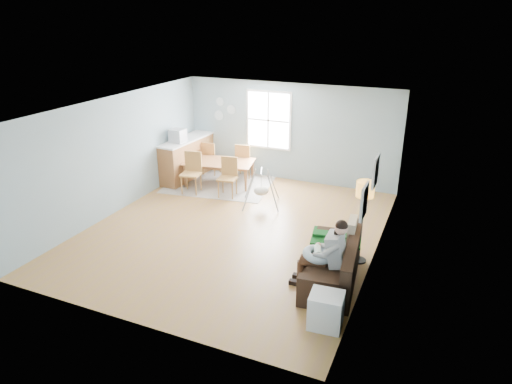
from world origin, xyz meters
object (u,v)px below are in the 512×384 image
at_px(counter, 187,158).
at_px(monitor, 178,136).
at_px(floor_lamp, 365,196).
at_px(dining_table, 219,173).
at_px(storage_cube, 325,310).
at_px(toddler, 334,241).
at_px(chair_sw, 192,169).
at_px(father, 327,252).
at_px(chair_nw, 210,156).
at_px(chair_se, 228,174).
at_px(chair_ne, 244,159).
at_px(baby_swing, 261,190).
at_px(sofa, 335,266).

relative_size(counter, monitor, 5.25).
bearing_deg(floor_lamp, dining_table, 149.14).
relative_size(storage_cube, counter, 0.27).
relative_size(toddler, chair_sw, 0.77).
height_order(father, chair_nw, father).
distance_m(counter, monitor, 0.84).
distance_m(floor_lamp, chair_nw, 5.98).
bearing_deg(chair_se, chair_ne, 98.26).
height_order(monitor, baby_swing, monitor).
bearing_deg(counter, chair_nw, 42.40).
bearing_deg(chair_sw, father, -34.26).
xyz_separation_m(sofa, storage_cube, (0.18, -1.29, -0.01)).
bearing_deg(father, monitor, 145.58).
bearing_deg(counter, father, -37.30).
relative_size(floor_lamp, chair_nw, 1.64).
bearing_deg(chair_se, chair_sw, -171.99).
distance_m(sofa, chair_nw, 6.22).
relative_size(sofa, father, 1.56).
bearing_deg(floor_lamp, baby_swing, 147.90).
distance_m(chair_nw, baby_swing, 2.68).
xyz_separation_m(sofa, chair_se, (-3.52, 2.85, 0.30)).
relative_size(counter, baby_swing, 1.80).
bearing_deg(dining_table, chair_sw, -130.05).
relative_size(father, toddler, 1.62).
xyz_separation_m(toddler, chair_nw, (-4.62, 3.87, -0.12)).
height_order(father, chair_sw, father).
bearing_deg(dining_table, sofa, -51.92).
bearing_deg(chair_nw, chair_se, -45.27).
bearing_deg(chair_sw, monitor, 144.58).
height_order(chair_ne, monitor, monitor).
relative_size(sofa, baby_swing, 1.80).
bearing_deg(floor_lamp, chair_nw, 147.13).
bearing_deg(chair_se, chair_nw, 134.73).
distance_m(toddler, chair_se, 4.34).
distance_m(toddler, chair_ne, 5.41).
xyz_separation_m(sofa, counter, (-5.21, 3.60, 0.29)).
distance_m(toddler, counter, 6.15).
height_order(floor_lamp, chair_ne, floor_lamp).
bearing_deg(toddler, chair_se, 142.05).
height_order(chair_sw, chair_se, chair_sw).
relative_size(storage_cube, chair_sw, 0.52).
height_order(sofa, chair_se, chair_se).
bearing_deg(monitor, father, -34.42).
xyz_separation_m(chair_sw, counter, (-0.70, 0.89, -0.04)).
bearing_deg(floor_lamp, father, -107.55).
xyz_separation_m(sofa, toddler, (-0.09, 0.18, 0.40)).
relative_size(dining_table, chair_nw, 1.88).
xyz_separation_m(monitor, baby_swing, (2.73, -0.65, -0.92)).
distance_m(chair_nw, counter, 0.67).
height_order(sofa, chair_ne, chair_ne).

